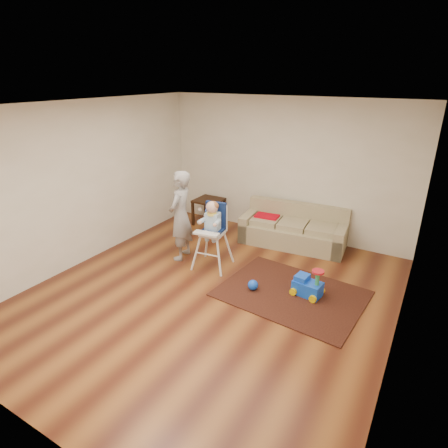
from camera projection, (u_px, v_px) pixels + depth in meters
The scene contains 9 objects.
ground at pixel (210, 295), 5.59m from camera, with size 5.50×5.50×0.00m, color #4A1F12.
room_envelope at pixel (228, 164), 5.31m from camera, with size 5.04×5.52×2.72m.
sofa at pixel (293, 226), 7.10m from camera, with size 2.02×0.98×0.75m.
side_table at pixel (209, 212), 8.13m from camera, with size 0.56×0.56×0.56m, color black, non-canonical shape.
area_rug at pixel (291, 293), 5.60m from camera, with size 2.04×1.53×0.02m, color black.
ride_on_toy at pixel (308, 281), 5.48m from camera, with size 0.41×0.29×0.45m, color blue, non-canonical shape.
toy_ball at pixel (253, 285), 5.66m from camera, with size 0.16×0.16×0.16m, color blue.
high_chair at pixel (212, 236), 6.22m from camera, with size 0.61×0.61×1.17m.
adult at pixel (181, 216), 6.44m from camera, with size 0.58×0.38×1.58m, color gray.
Camera 1 is at (2.60, -4.02, 3.07)m, focal length 30.00 mm.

